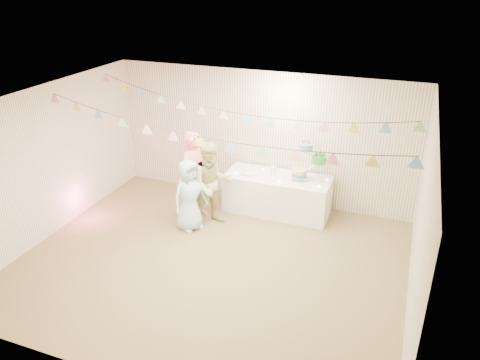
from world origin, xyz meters
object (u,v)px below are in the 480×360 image
(cake_stand, at_px, (308,161))
(person_adult_a, at_px, (196,175))
(person_child, at_px, (190,195))
(table, at_px, (277,194))
(person_adult_b, at_px, (212,184))

(cake_stand, distance_m, person_adult_a, 2.08)
(cake_stand, relative_size, person_child, 0.55)
(table, distance_m, person_child, 1.75)
(table, height_order, person_child, person_child)
(person_adult_b, xyz_separation_m, person_child, (-0.30, -0.30, -0.13))
(person_adult_a, relative_size, person_child, 1.27)
(cake_stand, relative_size, person_adult_b, 0.46)
(person_adult_a, bearing_deg, person_adult_b, -85.84)
(table, height_order, person_adult_a, person_adult_a)
(person_child, bearing_deg, person_adult_b, -14.10)
(cake_stand, bearing_deg, person_child, -146.49)
(cake_stand, bearing_deg, table, -174.81)
(table, bearing_deg, person_child, -137.75)
(person_adult_a, bearing_deg, person_child, -142.73)
(table, distance_m, person_adult_b, 1.37)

